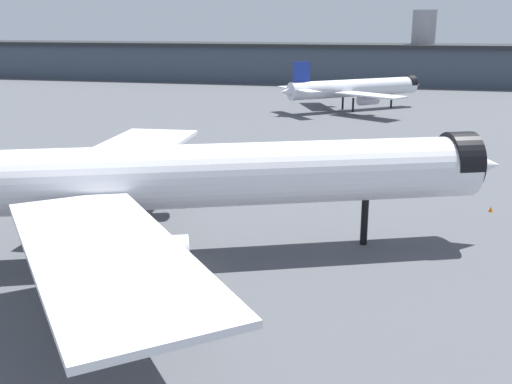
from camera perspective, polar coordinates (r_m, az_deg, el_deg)
The scene contains 6 objects.
ground at distance 53.96m, azimuth -7.04°, elevation -7.29°, with size 900.00×900.00×0.00m, color #4C4F54.
airliner_near_gate at distance 54.71m, azimuth -8.72°, elevation 1.27°, with size 64.46×57.70×17.02m.
airliner_far_taxiway at distance 152.52m, azimuth 9.39°, elevation 9.80°, with size 37.68×33.69×12.46m.
terminal_building at distance 233.42m, azimuth -3.84°, elevation 12.45°, with size 254.27×52.35×25.68m.
baggage_cart_trailing at distance 90.95m, azimuth 2.41°, elevation 3.07°, with size 2.76×2.50×1.82m.
traffic_cone_near_nose at distance 74.28m, azimuth 21.64°, elevation -1.53°, with size 0.52×0.52×0.65m, color #F2600C.
Camera 1 is at (12.65, -48.01, 21.14)m, focal length 41.62 mm.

